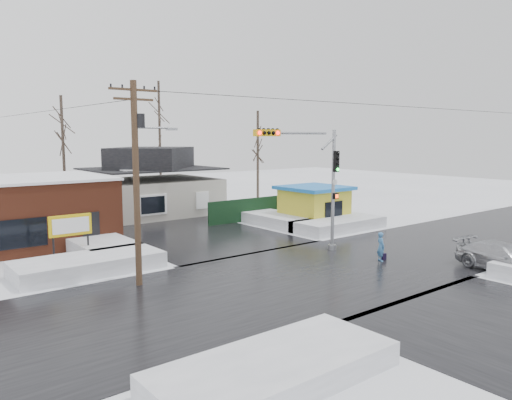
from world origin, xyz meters
TOP-DOWN VIEW (x-y plane):
  - ground at (0.00, 0.00)m, footprint 120.00×120.00m
  - road_ns at (0.00, 0.00)m, footprint 10.00×120.00m
  - road_ew at (0.00, 0.00)m, footprint 120.00×10.00m
  - snowbank_nw at (-9.00, 7.00)m, footprint 7.00×3.00m
  - snowbank_ne at (9.00, 7.00)m, footprint 7.00×3.00m
  - snowbank_sw at (-9.00, -7.00)m, footprint 7.00×3.00m
  - snowbank_nside_w at (-7.00, 12.00)m, footprint 3.00×8.00m
  - snowbank_nside_e at (7.00, 12.00)m, footprint 3.00×8.00m
  - traffic_signal at (2.43, 2.97)m, footprint 6.05×0.68m
  - utility_pole at (-7.93, 3.50)m, footprint 3.15×0.44m
  - brick_building at (-11.00, 15.99)m, footprint 12.20×8.20m
  - marquee_sign at (-9.00, 9.49)m, footprint 2.20×0.21m
  - house at (2.00, 22.00)m, footprint 10.40×8.40m
  - kiosk at (9.50, 9.99)m, footprint 4.60×4.60m
  - fence at (6.50, 14.00)m, footprint 8.00×0.12m
  - tree_far_left at (-4.00, 26.00)m, footprint 3.00×3.00m
  - tree_far_mid at (6.00, 28.00)m, footprint 3.00×3.00m
  - tree_far_right at (12.00, 20.00)m, footprint 3.00×3.00m
  - pedestrian at (3.98, -0.51)m, footprint 0.57×0.67m
  - car at (7.03, -5.61)m, footprint 2.56×5.05m
  - shopping_bag at (4.32, -0.48)m, footprint 0.30×0.17m

SIDE VIEW (x-z plane):
  - ground at x=0.00m, z-range 0.00..0.00m
  - road_ns at x=0.00m, z-range 0.00..0.02m
  - road_ew at x=0.00m, z-range 0.00..0.02m
  - shopping_bag at x=4.32m, z-range 0.00..0.35m
  - snowbank_sw at x=-9.00m, z-range 0.00..0.70m
  - snowbank_nw at x=-9.00m, z-range 0.00..0.80m
  - snowbank_ne at x=9.00m, z-range 0.00..0.80m
  - snowbank_nside_w at x=-7.00m, z-range 0.00..0.80m
  - snowbank_nside_e at x=7.00m, z-range 0.00..0.80m
  - car at x=7.03m, z-range 0.00..1.41m
  - pedestrian at x=3.98m, z-range 0.00..1.56m
  - fence at x=6.50m, z-range 0.00..1.80m
  - kiosk at x=9.50m, z-range 0.03..2.90m
  - marquee_sign at x=-9.00m, z-range 0.65..3.20m
  - brick_building at x=-11.00m, z-range 0.01..4.14m
  - house at x=2.00m, z-range -0.26..5.50m
  - traffic_signal at x=2.43m, z-range 1.04..8.04m
  - utility_pole at x=-7.93m, z-range 0.61..9.61m
  - tree_far_right at x=12.00m, z-range 2.66..11.66m
  - tree_far_left at x=-4.00m, z-range 2.95..12.95m
  - tree_far_mid at x=6.00m, z-range 3.54..15.54m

